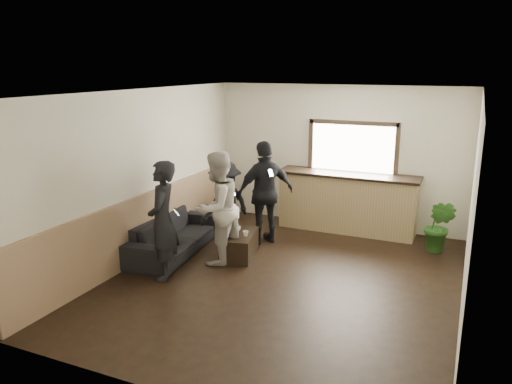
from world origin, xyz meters
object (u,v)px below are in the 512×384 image
at_px(potted_plant, 439,226).
at_px(person_a, 163,221).
at_px(sofa, 174,235).
at_px(bar_counter, 347,199).
at_px(cup_a, 237,228).
at_px(cup_b, 246,234).
at_px(person_b, 217,208).
at_px(person_d, 265,193).
at_px(person_c, 225,205).
at_px(coffee_table, 239,245).

bearing_deg(potted_plant, person_a, -143.17).
bearing_deg(sofa, person_a, -161.29).
relative_size(bar_counter, potted_plant, 2.86).
relative_size(cup_a, cup_b, 1.25).
relative_size(cup_b, person_b, 0.05).
bearing_deg(person_d, person_b, 24.69).
bearing_deg(person_d, potted_plant, 145.38).
height_order(bar_counter, person_c, bar_counter).
xyz_separation_m(cup_a, cup_b, (0.25, -0.18, -0.00)).
height_order(sofa, person_d, person_d).
bearing_deg(cup_b, potted_plant, 29.01).
bearing_deg(cup_a, potted_plant, 24.39).
height_order(bar_counter, potted_plant, bar_counter).
distance_m(cup_a, person_a, 1.55).
bearing_deg(potted_plant, cup_b, -150.99).
bearing_deg(person_a, sofa, -176.34).
relative_size(coffee_table, person_a, 0.49).
height_order(cup_b, person_c, person_c).
distance_m(coffee_table, person_d, 1.10).
bearing_deg(cup_b, coffee_table, 157.21).
xyz_separation_m(cup_a, potted_plant, (3.17, 1.44, 0.03)).
xyz_separation_m(person_b, person_c, (-0.22, 0.70, -0.15)).
bearing_deg(person_a, person_c, 150.02).
bearing_deg(person_c, bar_counter, 158.93).
xyz_separation_m(sofa, cup_a, (1.02, 0.40, 0.13)).
height_order(coffee_table, cup_a, cup_a).
relative_size(cup_b, potted_plant, 0.10).
distance_m(coffee_table, potted_plant, 3.46).
xyz_separation_m(cup_a, person_b, (-0.12, -0.49, 0.48)).
bearing_deg(cup_b, person_b, -139.98).
xyz_separation_m(coffee_table, cup_a, (-0.10, 0.12, 0.25)).
bearing_deg(person_b, bar_counter, 161.30).
bearing_deg(person_a, cup_a, 136.00).
xyz_separation_m(bar_counter, potted_plant, (1.74, -0.53, -0.17)).
bearing_deg(cup_a, sofa, -158.57).
relative_size(bar_counter, person_d, 1.44).
bearing_deg(cup_b, person_c, 145.83).
relative_size(cup_a, person_c, 0.08).
relative_size(sofa, person_d, 1.15).
bearing_deg(cup_b, sofa, -170.30).
xyz_separation_m(person_a, person_c, (0.24, 1.57, -0.13)).
xyz_separation_m(sofa, cup_b, (1.27, 0.22, 0.13)).
bearing_deg(person_a, person_d, 137.34).
xyz_separation_m(bar_counter, person_b, (-1.55, -2.45, 0.28)).
bearing_deg(person_d, coffee_table, 31.76).
bearing_deg(bar_counter, potted_plant, -16.82).
bearing_deg(person_b, potted_plant, 133.90).
bearing_deg(coffee_table, bar_counter, 57.42).
relative_size(bar_counter, person_c, 1.74).
xyz_separation_m(cup_a, person_d, (0.23, 0.69, 0.49)).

